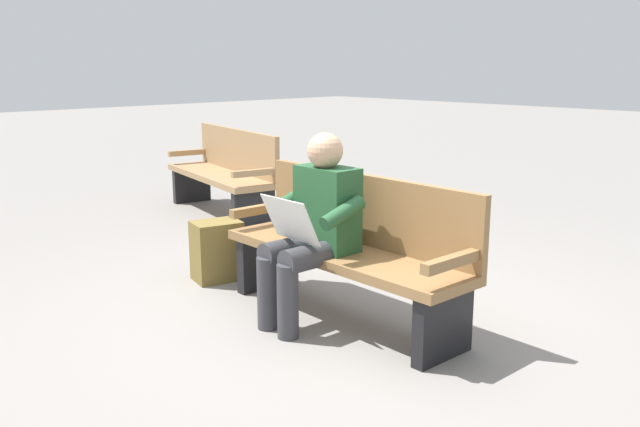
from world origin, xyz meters
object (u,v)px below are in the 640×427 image
person_seated (314,224)px  bench_far (225,171)px  backpack (217,251)px  bench_near (350,247)px

person_seated → bench_far: bearing=-24.3°
backpack → bench_far: size_ratio=0.24×
backpack → bench_near: bearing=-171.2°
person_seated → backpack: person_seated is taller
bench_far → bench_near: bearing=169.8°
person_seated → backpack: size_ratio=2.65×
person_seated → bench_far: person_seated is taller
person_seated → bench_far: 3.22m
bench_near → bench_far: (2.98, -1.18, 0.00)m
bench_near → backpack: (1.20, 0.19, -0.24)m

